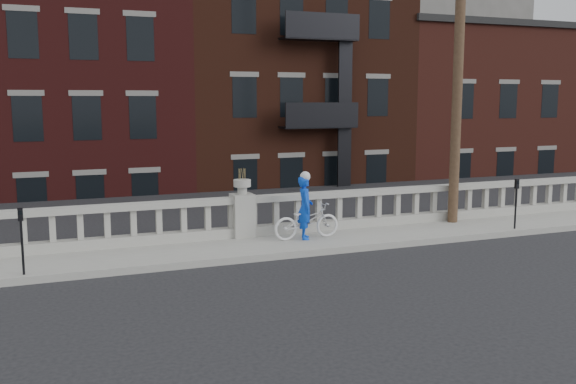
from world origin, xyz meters
name	(u,v)px	position (x,y,z in m)	size (l,w,h in m)	color
ground	(303,283)	(0.00, 0.00, 0.00)	(120.00, 120.00, 0.00)	black
sidewalk	(255,247)	(0.00, 3.00, 0.07)	(32.00, 2.20, 0.15)	gray
balustrade	(243,218)	(0.00, 3.95, 0.64)	(28.00, 0.34, 1.03)	gray
planter_pedestal	(242,210)	(0.00, 3.95, 0.83)	(0.55, 0.55, 1.76)	gray
lower_level	(142,118)	(0.56, 23.04, 2.63)	(80.00, 44.00, 20.80)	#605E59
utility_pole	(459,41)	(6.20, 3.60, 5.24)	(1.60, 0.28, 10.00)	#422D1E
parking_meter_c	(21,233)	(-5.19, 2.15, 1.00)	(0.10, 0.09, 1.36)	black
parking_meter_d	(516,198)	(7.17, 2.15, 1.00)	(0.10, 0.09, 1.36)	black
bicycle	(307,221)	(1.42, 3.11, 0.61)	(0.61, 1.74, 0.92)	silver
cyclist	(305,207)	(1.38, 3.11, 0.95)	(0.58, 0.38, 1.60)	blue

